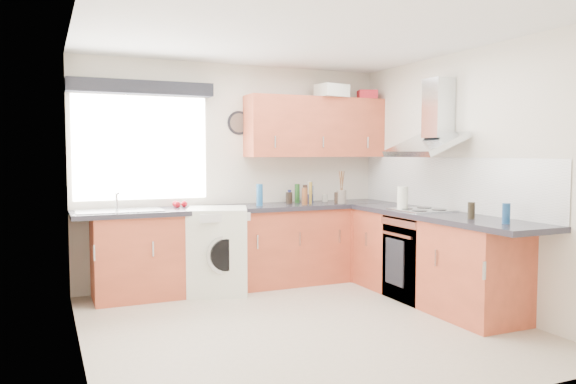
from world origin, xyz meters
name	(u,v)px	position (x,y,z in m)	size (l,w,h in m)	color
ground_plane	(301,325)	(0.00, 0.00, 0.00)	(3.60, 3.60, 0.00)	beige
ceiling	(301,33)	(0.00, 0.00, 2.50)	(3.60, 3.60, 0.02)	white
wall_back	(235,174)	(0.00, 1.80, 1.25)	(3.60, 0.02, 2.50)	silver
wall_front	(436,197)	(0.00, -1.80, 1.25)	(3.60, 0.02, 2.50)	silver
wall_left	(77,187)	(-1.80, 0.00, 1.25)	(0.02, 3.60, 2.50)	silver
wall_right	(466,178)	(1.80, 0.00, 1.25)	(0.02, 3.60, 2.50)	silver
window	(142,148)	(-1.05, 1.79, 1.55)	(1.40, 0.02, 1.10)	silver
window_blind	(142,88)	(-1.05, 1.70, 2.18)	(1.50, 0.18, 0.14)	black
splashback	(445,184)	(1.79, 0.30, 1.18)	(0.01, 3.00, 0.54)	white
base_cab_back	(235,249)	(-0.10, 1.51, 0.43)	(3.00, 0.58, 0.86)	#AA452A
base_cab_corner	(360,240)	(1.50, 1.50, 0.43)	(0.60, 0.60, 0.86)	#AA452A
base_cab_right	(431,260)	(1.51, 0.15, 0.43)	(0.58, 2.10, 0.86)	#AA452A
worktop_back	(244,208)	(0.00, 1.50, 0.89)	(3.60, 0.62, 0.05)	black
worktop_right	(441,216)	(1.50, 0.00, 0.89)	(0.62, 2.42, 0.05)	black
sink	(119,207)	(-1.33, 1.50, 0.95)	(0.84, 0.46, 0.10)	silver
oven	(421,258)	(1.50, 0.30, 0.42)	(0.56, 0.58, 0.85)	black
hob_plate	(422,210)	(1.50, 0.30, 0.92)	(0.52, 0.52, 0.01)	silver
extractor_hood	(432,126)	(1.60, 0.30, 1.77)	(0.52, 0.78, 0.66)	silver
upper_cabinets	(316,127)	(0.95, 1.62, 1.80)	(1.70, 0.35, 0.70)	#AA452A
washing_machine	(218,250)	(-0.33, 1.40, 0.46)	(0.62, 0.60, 0.91)	silver
wall_clock	(239,123)	(0.05, 1.78, 1.84)	(0.27, 0.27, 0.04)	black
casserole	(332,91)	(1.11, 1.52, 2.22)	(0.35, 0.25, 0.14)	silver
storage_box	(367,95)	(1.60, 1.54, 2.20)	(0.22, 0.18, 0.10)	red
utensil_pot	(342,197)	(1.15, 1.35, 0.99)	(0.11, 0.11, 0.15)	slate
kitchen_roll	(403,198)	(1.35, 0.43, 1.03)	(0.11, 0.11, 0.24)	silver
tomato_cluster	(179,204)	(-0.69, 1.65, 0.94)	(0.15, 0.15, 0.07)	#A70914
jar_0	(337,198)	(1.10, 1.37, 0.98)	(0.06, 0.06, 0.13)	#32251C
jar_1	(310,199)	(0.84, 1.55, 0.96)	(0.07, 0.07, 0.10)	#131842
jar_2	(310,193)	(0.78, 1.42, 1.04)	(0.04, 0.04, 0.25)	olive
jar_3	(305,196)	(0.68, 1.35, 1.01)	(0.07, 0.07, 0.19)	brown
jar_4	(260,195)	(0.18, 1.47, 1.03)	(0.07, 0.07, 0.24)	#1D578D
jar_5	(297,193)	(0.70, 1.61, 1.02)	(0.06, 0.06, 0.22)	#1D4A1A
jar_6	(325,198)	(1.07, 1.61, 0.96)	(0.07, 0.07, 0.09)	#A9A390
jar_7	(305,194)	(0.80, 1.60, 1.02)	(0.05, 0.05, 0.21)	#39281F
jar_8	(289,198)	(0.56, 1.53, 0.98)	(0.08, 0.08, 0.13)	black
jar_9	(289,196)	(0.62, 1.66, 0.99)	(0.04, 0.04, 0.15)	navy
jar_10	(310,192)	(0.85, 1.58, 1.04)	(0.06, 0.06, 0.25)	#B2A998
jar_11	(311,194)	(0.93, 1.70, 1.01)	(0.05, 0.05, 0.19)	navy
bottle_0	(506,214)	(1.47, -0.85, 1.00)	(0.07, 0.07, 0.17)	navy
bottle_1	(471,211)	(1.45, -0.47, 0.98)	(0.06, 0.06, 0.15)	black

